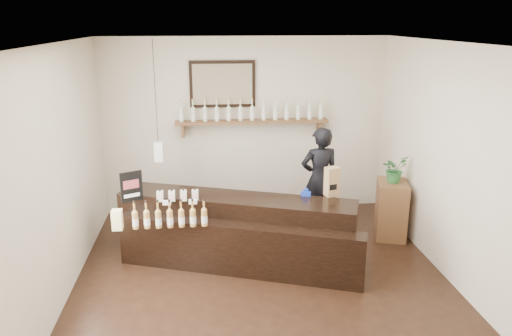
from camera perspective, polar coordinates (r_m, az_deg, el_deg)
name	(u,v)px	position (r m, az deg, el deg)	size (l,w,h in m)	color
ground	(263,283)	(6.15, 0.81, -13.00)	(5.00, 5.00, 0.00)	black
room_shell	(264,146)	(5.51, 0.88, 2.57)	(5.00, 5.00, 5.00)	beige
back_wall_decor	(236,106)	(7.81, -2.25, 7.12)	(2.66, 0.96, 1.69)	brown
counter	(236,233)	(6.47, -2.29, -7.43)	(3.08, 1.84, 1.01)	black
promo_sign	(131,187)	(6.36, -14.05, -2.09)	(0.26, 0.14, 0.39)	black
paper_bag	(332,182)	(6.45, 8.69, -1.55)	(0.20, 0.17, 0.38)	olive
tape_dispenser	(306,193)	(6.44, 5.72, -2.86)	(0.13, 0.07, 0.11)	#1734A5
side_cabinet	(391,209)	(7.47, 15.19, -4.58)	(0.54, 0.65, 0.83)	brown
potted_plant	(395,169)	(7.28, 15.55, -0.11)	(0.35, 0.30, 0.39)	#296830
shopkeeper	(320,172)	(7.38, 7.29, -0.51)	(0.64, 0.42, 1.77)	black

